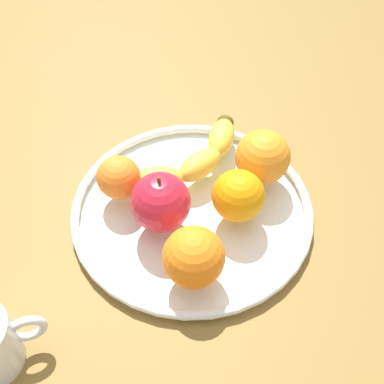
{
  "coord_description": "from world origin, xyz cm",
  "views": [
    {
      "loc": [
        -14.67,
        -41.75,
        57.62
      ],
      "look_at": [
        0.0,
        0.0,
        4.8
      ],
      "focal_mm": 48.32,
      "sensor_mm": 36.0,
      "label": 1
    }
  ],
  "objects_px": {
    "apple": "(161,202)",
    "orange_back_right": "(119,177)",
    "orange_center": "(238,196)",
    "orange_front_left": "(263,157)",
    "banana": "(195,158)",
    "fruit_bowl": "(192,210)",
    "orange_front_right": "(194,257)"
  },
  "relations": [
    {
      "from": "apple",
      "to": "orange_front_left",
      "type": "height_order",
      "value": "apple"
    },
    {
      "from": "orange_front_right",
      "to": "orange_front_left",
      "type": "bearing_deg",
      "value": 40.17
    },
    {
      "from": "apple",
      "to": "orange_back_right",
      "type": "distance_m",
      "value": 0.08
    },
    {
      "from": "orange_back_right",
      "to": "orange_front_left",
      "type": "height_order",
      "value": "orange_front_left"
    },
    {
      "from": "orange_back_right",
      "to": "orange_center",
      "type": "height_order",
      "value": "orange_center"
    },
    {
      "from": "fruit_bowl",
      "to": "orange_back_right",
      "type": "height_order",
      "value": "orange_back_right"
    },
    {
      "from": "orange_center",
      "to": "orange_front_left",
      "type": "height_order",
      "value": "orange_front_left"
    },
    {
      "from": "orange_center",
      "to": "orange_front_left",
      "type": "distance_m",
      "value": 0.08
    },
    {
      "from": "fruit_bowl",
      "to": "banana",
      "type": "height_order",
      "value": "banana"
    },
    {
      "from": "fruit_bowl",
      "to": "orange_back_right",
      "type": "distance_m",
      "value": 0.11
    },
    {
      "from": "banana",
      "to": "orange_back_right",
      "type": "xyz_separation_m",
      "value": [
        -0.11,
        -0.01,
        0.01
      ]
    },
    {
      "from": "banana",
      "to": "apple",
      "type": "distance_m",
      "value": 0.11
    },
    {
      "from": "banana",
      "to": "orange_center",
      "type": "xyz_separation_m",
      "value": [
        0.03,
        -0.1,
        0.02
      ]
    },
    {
      "from": "apple",
      "to": "orange_front_left",
      "type": "distance_m",
      "value": 0.16
    },
    {
      "from": "banana",
      "to": "orange_back_right",
      "type": "distance_m",
      "value": 0.12
    },
    {
      "from": "banana",
      "to": "apple",
      "type": "height_order",
      "value": "apple"
    },
    {
      "from": "fruit_bowl",
      "to": "banana",
      "type": "relative_size",
      "value": 1.76
    },
    {
      "from": "banana",
      "to": "apple",
      "type": "bearing_deg",
      "value": -156.8
    },
    {
      "from": "orange_center",
      "to": "orange_front_left",
      "type": "xyz_separation_m",
      "value": [
        0.06,
        0.05,
        0.0
      ]
    },
    {
      "from": "banana",
      "to": "orange_center",
      "type": "height_order",
      "value": "orange_center"
    },
    {
      "from": "fruit_bowl",
      "to": "orange_front_left",
      "type": "height_order",
      "value": "orange_front_left"
    },
    {
      "from": "orange_back_right",
      "to": "orange_center",
      "type": "bearing_deg",
      "value": -32.11
    },
    {
      "from": "orange_front_right",
      "to": "orange_front_left",
      "type": "xyz_separation_m",
      "value": [
        0.15,
        0.12,
        0.0
      ]
    },
    {
      "from": "fruit_bowl",
      "to": "orange_front_left",
      "type": "bearing_deg",
      "value": 10.39
    },
    {
      "from": "apple",
      "to": "orange_front_left",
      "type": "xyz_separation_m",
      "value": [
        0.16,
        0.03,
        -0.0
      ]
    },
    {
      "from": "banana",
      "to": "orange_front_left",
      "type": "relative_size",
      "value": 2.46
    },
    {
      "from": "orange_center",
      "to": "orange_front_right",
      "type": "height_order",
      "value": "orange_front_right"
    },
    {
      "from": "apple",
      "to": "orange_front_right",
      "type": "xyz_separation_m",
      "value": [
        0.01,
        -0.09,
        -0.0
      ]
    },
    {
      "from": "apple",
      "to": "orange_front_left",
      "type": "relative_size",
      "value": 1.13
    },
    {
      "from": "banana",
      "to": "apple",
      "type": "xyz_separation_m",
      "value": [
        -0.07,
        -0.08,
        0.02
      ]
    },
    {
      "from": "banana",
      "to": "orange_front_right",
      "type": "relative_size",
      "value": 2.5
    },
    {
      "from": "banana",
      "to": "orange_front_right",
      "type": "xyz_separation_m",
      "value": [
        -0.06,
        -0.17,
        0.02
      ]
    }
  ]
}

